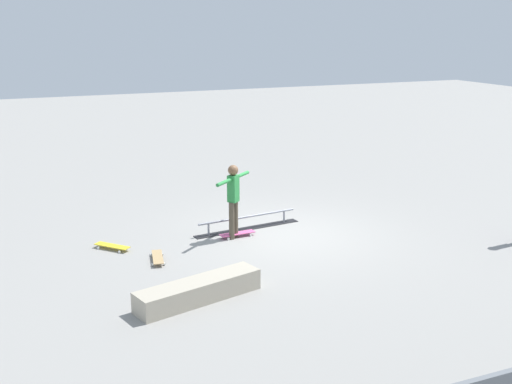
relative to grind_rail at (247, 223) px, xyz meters
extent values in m
plane|color=gray|center=(-0.59, 0.73, -0.13)|extent=(60.00, 60.00, 0.00)
cube|color=black|center=(0.00, 0.00, -0.13)|extent=(2.63, 0.53, 0.01)
cylinder|color=gray|center=(-0.98, -0.11, 0.01)|extent=(0.04, 0.04, 0.29)
cylinder|color=gray|center=(0.98, 0.11, 0.01)|extent=(0.04, 0.04, 0.29)
cylinder|color=gray|center=(0.00, 0.00, 0.16)|extent=(2.45, 0.32, 0.05)
cube|color=#B2A893|center=(2.23, 3.26, 0.05)|extent=(2.33, 1.07, 0.36)
cylinder|color=brown|center=(0.58, 0.51, 0.28)|extent=(0.17, 0.17, 0.83)
cylinder|color=brown|center=(0.45, 0.41, 0.28)|extent=(0.17, 0.17, 0.83)
cube|color=#2D8C42|center=(0.52, 0.46, 0.99)|extent=(0.29, 0.28, 0.59)
sphere|color=brown|center=(0.52, 0.46, 1.39)|extent=(0.22, 0.22, 0.22)
cylinder|color=#2D8C42|center=(0.81, 0.71, 1.21)|extent=(0.48, 0.41, 0.08)
cylinder|color=#2D8C42|center=(0.22, 0.22, 1.21)|extent=(0.48, 0.41, 0.08)
cube|color=#E05993|center=(0.42, 0.43, -0.05)|extent=(0.81, 0.25, 0.02)
cylinder|color=white|center=(0.15, 0.30, -0.11)|extent=(0.06, 0.03, 0.05)
cylinder|color=white|center=(0.14, 0.53, -0.11)|extent=(0.06, 0.03, 0.05)
cylinder|color=white|center=(0.70, 0.34, -0.11)|extent=(0.06, 0.03, 0.05)
cylinder|color=white|center=(0.68, 0.57, -0.11)|extent=(0.06, 0.03, 0.05)
cube|color=tan|center=(2.41, 1.16, -0.05)|extent=(0.35, 0.82, 0.02)
cylinder|color=white|center=(2.47, 0.87, -0.11)|extent=(0.04, 0.06, 0.05)
cylinder|color=white|center=(2.24, 0.92, -0.11)|extent=(0.04, 0.06, 0.05)
cylinder|color=white|center=(2.57, 1.41, -0.11)|extent=(0.04, 0.06, 0.05)
cylinder|color=white|center=(2.35, 1.45, -0.11)|extent=(0.04, 0.06, 0.05)
cube|color=yellow|center=(3.12, 0.15, -0.05)|extent=(0.68, 0.73, 0.02)
cylinder|color=white|center=(2.85, 0.28, -0.11)|extent=(0.06, 0.06, 0.05)
cylinder|color=white|center=(3.02, 0.43, -0.11)|extent=(0.06, 0.06, 0.05)
cylinder|color=white|center=(3.21, -0.13, -0.11)|extent=(0.06, 0.06, 0.05)
cylinder|color=white|center=(3.38, 0.02, -0.11)|extent=(0.06, 0.06, 0.05)
camera|label=1|loc=(5.23, 12.80, 4.46)|focal=44.45mm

